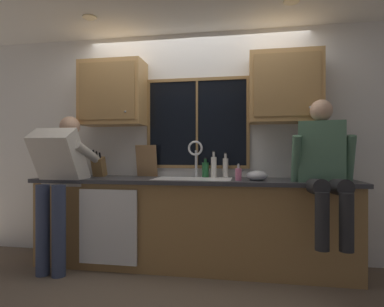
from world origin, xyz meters
name	(u,v)px	position (x,y,z in m)	size (l,w,h in m)	color
back_wall	(196,145)	(0.00, 0.06, 1.27)	(5.63, 0.12, 2.55)	silver
ceiling_downlight_left	(90,17)	(-0.97, -0.60, 2.54)	(0.14, 0.14, 0.01)	#FFEAB2
ceiling_downlight_right	(291,2)	(0.97, -0.60, 2.54)	(0.14, 0.14, 0.01)	#FFEAB2
window_glass	(197,123)	(0.03, -0.01, 1.52)	(1.10, 0.02, 0.95)	black
window_frame_top	(197,79)	(0.03, -0.02, 2.02)	(1.17, 0.02, 0.04)	olive
window_frame_bottom	(197,167)	(0.03, -0.02, 1.03)	(1.17, 0.02, 0.04)	olive
window_frame_left	(149,124)	(-0.54, -0.02, 1.52)	(0.04, 0.02, 0.95)	olive
window_frame_right	(248,122)	(0.59, -0.02, 1.52)	(0.04, 0.02, 0.95)	olive
window_mullion_center	(197,123)	(0.03, -0.02, 1.52)	(0.02, 0.02, 0.95)	olive
lower_cabinet_run	(191,224)	(0.00, -0.29, 0.44)	(3.23, 0.58, 0.88)	#A07744
countertop	(190,181)	(0.00, -0.31, 0.90)	(3.29, 0.62, 0.04)	#38383D
dishwasher_front	(108,227)	(-0.77, -0.61, 0.46)	(0.60, 0.02, 0.74)	white
upper_cabinet_left	(113,94)	(-0.91, -0.17, 1.86)	(0.72, 0.36, 0.72)	#B2844C
upper_cabinet_right	(285,88)	(0.97, -0.17, 1.86)	(0.72, 0.36, 0.72)	#B2844C
sink	(193,188)	(0.03, -0.30, 0.82)	(0.80, 0.46, 0.21)	silver
faucet	(196,154)	(0.03, -0.12, 1.17)	(0.18, 0.09, 0.40)	silver
person_standing	(59,175)	(-1.29, -0.63, 0.97)	(0.53, 0.68, 1.58)	#384260
person_sitting_on_counter	(324,163)	(1.25, -0.57, 1.10)	(0.54, 0.63, 1.26)	#262628
knife_block	(99,167)	(-1.07, -0.20, 1.03)	(0.12, 0.18, 0.32)	olive
cutting_board	(147,161)	(-0.54, -0.09, 1.10)	(0.24, 0.02, 0.36)	#997047
mixing_bowl	(257,176)	(0.68, -0.41, 0.97)	(0.20, 0.20, 0.10)	#B7B7BC
soap_dispenser	(238,174)	(0.50, -0.44, 0.98)	(0.06, 0.07, 0.17)	pink
bottle_green_glass	(226,167)	(0.35, -0.07, 1.03)	(0.06, 0.06, 0.27)	silver
bottle_tall_clear	(214,167)	(0.23, -0.13, 1.04)	(0.06, 0.06, 0.29)	silver
bottle_amber_small	(205,169)	(0.13, -0.09, 1.01)	(0.08, 0.08, 0.22)	#1E592D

